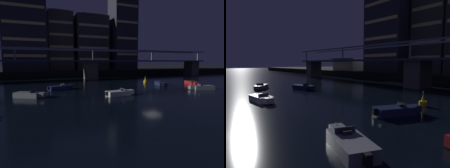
# 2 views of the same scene
# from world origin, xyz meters

# --- Properties ---
(ground_plane) EXTENTS (400.00, 400.00, 0.00)m
(ground_plane) POSITION_xyz_m (0.00, 0.00, 0.00)
(ground_plane) COLOR black
(far_riverbank) EXTENTS (240.00, 80.00, 2.20)m
(far_riverbank) POSITION_xyz_m (0.00, 82.14, 1.10)
(far_riverbank) COLOR black
(far_riverbank) RESTS_ON ground
(river_bridge) EXTENTS (90.28, 6.40, 9.38)m
(river_bridge) POSITION_xyz_m (-0.00, 34.14, 4.48)
(river_bridge) COLOR #605B51
(river_bridge) RESTS_ON ground
(tower_west_low) EXTENTS (13.81, 9.71, 26.83)m
(tower_west_low) POSITION_xyz_m (-18.98, 48.55, 15.46)
(tower_west_low) COLOR #282833
(tower_west_low) RESTS_ON far_riverbank
(tower_west_tall) EXTENTS (9.17, 11.45, 22.65)m
(tower_west_tall) POSITION_xyz_m (-6.92, 54.03, 13.37)
(tower_west_tall) COLOR #423D38
(tower_west_tall) RESTS_ON far_riverbank
(tower_central) EXTENTS (12.76, 11.21, 22.00)m
(tower_central) POSITION_xyz_m (5.20, 52.42, 13.05)
(tower_central) COLOR #38332D
(tower_central) RESTS_ON far_riverbank
(tower_east_tall) EXTENTS (9.72, 9.40, 32.12)m
(tower_east_tall) POSITION_xyz_m (18.31, 49.00, 18.11)
(tower_east_tall) COLOR #282833
(tower_east_tall) RESTS_ON far_riverbank
(speedboat_near_left) EXTENTS (5.23, 2.20, 1.16)m
(speedboat_near_left) POSITION_xyz_m (-3.65, 4.12, 0.41)
(speedboat_near_left) COLOR silver
(speedboat_near_left) RESTS_ON ground
(speedboat_near_center) EXTENTS (5.15, 2.91, 1.16)m
(speedboat_near_center) POSITION_xyz_m (14.43, 3.88, 0.41)
(speedboat_near_center) COLOR gray
(speedboat_near_center) RESTS_ON ground
(speedboat_near_right) EXTENTS (5.16, 2.86, 1.16)m
(speedboat_near_right) POSITION_xyz_m (-11.88, 14.39, 0.41)
(speedboat_near_right) COLOR #19234C
(speedboat_near_right) RESTS_ON ground
(speedboat_mid_left) EXTENTS (2.96, 5.13, 1.16)m
(speedboat_mid_left) POSITION_xyz_m (18.93, 10.95, 0.41)
(speedboat_mid_left) COLOR maroon
(speedboat_mid_left) RESTS_ON ground
(speedboat_mid_center) EXTENTS (4.84, 3.67, 1.16)m
(speedboat_mid_center) POSITION_xyz_m (-17.32, 7.95, 0.41)
(speedboat_mid_center) COLOR gray
(speedboat_mid_center) RESTS_ON ground
(speedboat_far_left) EXTENTS (2.94, 5.14, 1.16)m
(speedboat_far_left) POSITION_xyz_m (11.03, 12.75, 0.41)
(speedboat_far_left) COLOR #19234C
(speedboat_far_left) RESTS_ON ground
(channel_buoy) EXTENTS (0.90, 0.90, 1.76)m
(channel_buoy) POSITION_xyz_m (10.46, 18.50, 0.48)
(channel_buoy) COLOR yellow
(channel_buoy) RESTS_ON ground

